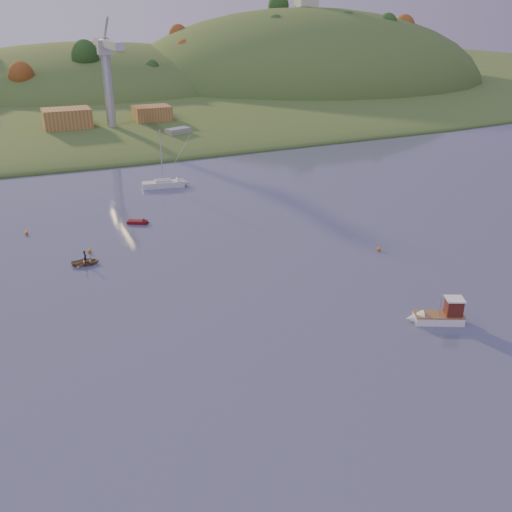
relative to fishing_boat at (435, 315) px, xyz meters
name	(u,v)px	position (x,y,z in m)	size (l,w,h in m)	color
ground	(427,477)	(-14.13, -16.26, -0.80)	(500.00, 500.00, 0.00)	#3B4161
far_shore	(57,87)	(-14.13, 213.74, -0.80)	(620.00, 220.00, 1.50)	#335321
shore_slope	(79,111)	(-14.13, 148.74, -0.80)	(640.00, 150.00, 7.00)	#335321
hill_center	(89,92)	(-4.13, 193.74, -0.80)	(140.00, 120.00, 36.00)	#335321
hill_right	(304,85)	(80.87, 178.74, -0.80)	(150.00, 130.00, 60.00)	#335321
hillside_trees	(71,102)	(-14.13, 168.74, -0.80)	(280.00, 50.00, 32.00)	#203F16
wharf	(124,130)	(-9.13, 105.74, 0.40)	(42.00, 16.00, 2.40)	slate
shed_west	(67,119)	(-22.13, 106.74, 4.00)	(11.00, 8.00, 4.80)	olive
shed_east	(152,114)	(-1.13, 107.74, 3.60)	(9.00, 7.00, 4.00)	olive
dock_crane	(107,65)	(-12.13, 102.13, 16.38)	(3.20, 28.00, 20.30)	#B7B7BC
fishing_boat	(435,315)	(0.00, 0.00, 0.00)	(5.87, 3.98, 3.61)	white
sailboat_far	(163,183)	(-12.22, 57.32, -0.12)	(7.58, 3.30, 10.17)	silver
canoe	(86,262)	(-29.81, 28.58, -0.45)	(2.39, 3.35, 0.69)	#8A6D4C
paddler	(85,259)	(-29.81, 28.58, -0.02)	(0.57, 0.37, 1.56)	black
red_tender	(141,222)	(-20.15, 40.24, -0.56)	(3.45, 2.62, 1.13)	#5B0D10
work_vessel	(178,138)	(0.87, 91.74, 0.42)	(14.11, 9.04, 3.42)	slate
buoy_1	(379,249)	(5.71, 17.68, -0.55)	(0.50, 0.50, 0.50)	orange
buoy_2	(26,233)	(-35.86, 42.34, -0.55)	(0.50, 0.50, 0.50)	orange
buoy_3	(89,251)	(-28.83, 32.17, -0.55)	(0.50, 0.50, 0.50)	orange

